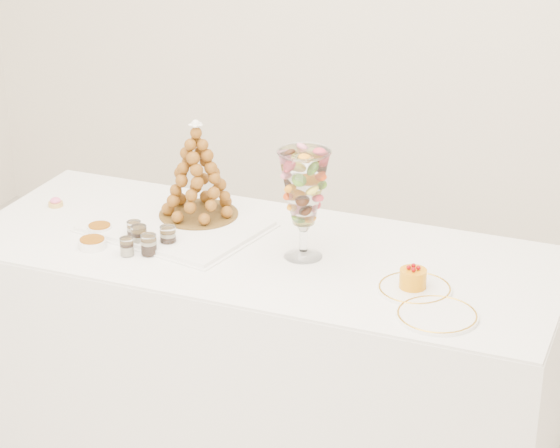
% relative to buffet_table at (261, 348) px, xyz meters
% --- Properties ---
extents(buffet_table, '(2.05, 0.85, 0.77)m').
position_rel_buffet_table_xyz_m(buffet_table, '(0.00, 0.00, 0.00)').
color(buffet_table, white).
rests_on(buffet_table, ground).
extents(lace_tray, '(0.64, 0.52, 0.02)m').
position_rel_buffet_table_xyz_m(lace_tray, '(-0.34, 0.04, 0.40)').
color(lace_tray, white).
rests_on(lace_tray, buffet_table).
extents(macaron_vase, '(0.17, 0.17, 0.37)m').
position_rel_buffet_table_xyz_m(macaron_vase, '(0.16, 0.00, 0.63)').
color(macaron_vase, white).
rests_on(macaron_vase, buffet_table).
extents(cake_plate, '(0.23, 0.23, 0.01)m').
position_rel_buffet_table_xyz_m(cake_plate, '(0.57, -0.09, 0.39)').
color(cake_plate, white).
rests_on(cake_plate, buffet_table).
extents(spare_plate, '(0.25, 0.25, 0.01)m').
position_rel_buffet_table_xyz_m(spare_plate, '(0.68, -0.24, 0.39)').
color(spare_plate, white).
rests_on(spare_plate, buffet_table).
extents(pink_tart, '(0.05, 0.05, 0.03)m').
position_rel_buffet_table_xyz_m(pink_tart, '(-0.85, 0.05, 0.40)').
color(pink_tart, tan).
rests_on(pink_tart, buffet_table).
extents(verrine_a, '(0.05, 0.05, 0.07)m').
position_rel_buffet_table_xyz_m(verrine_a, '(-0.43, -0.10, 0.42)').
color(verrine_a, white).
rests_on(verrine_a, buffet_table).
extents(verrine_b, '(0.07, 0.07, 0.07)m').
position_rel_buffet_table_xyz_m(verrine_b, '(-0.39, -0.14, 0.42)').
color(verrine_b, white).
rests_on(verrine_b, buffet_table).
extents(verrine_c, '(0.06, 0.06, 0.07)m').
position_rel_buffet_table_xyz_m(verrine_c, '(-0.29, -0.11, 0.42)').
color(verrine_c, white).
rests_on(verrine_c, buffet_table).
extents(verrine_d, '(0.05, 0.05, 0.06)m').
position_rel_buffet_table_xyz_m(verrine_d, '(-0.39, -0.22, 0.42)').
color(verrine_d, white).
rests_on(verrine_d, buffet_table).
extents(verrine_e, '(0.07, 0.07, 0.07)m').
position_rel_buffet_table_xyz_m(verrine_e, '(-0.32, -0.19, 0.42)').
color(verrine_e, white).
rests_on(verrine_e, buffet_table).
extents(ramekin_back, '(0.09, 0.09, 0.03)m').
position_rel_buffet_table_xyz_m(ramekin_back, '(-0.57, -0.10, 0.40)').
color(ramekin_back, white).
rests_on(ramekin_back, buffet_table).
extents(ramekin_front, '(0.09, 0.09, 0.03)m').
position_rel_buffet_table_xyz_m(ramekin_front, '(-0.53, -0.21, 0.40)').
color(ramekin_front, white).
rests_on(ramekin_front, buffet_table).
extents(croquembouche, '(0.28, 0.28, 0.36)m').
position_rel_buffet_table_xyz_m(croquembouche, '(-0.30, 0.14, 0.58)').
color(croquembouche, brown).
rests_on(croquembouche, lace_tray).
extents(mousse_cake, '(0.09, 0.09, 0.07)m').
position_rel_buffet_table_xyz_m(mousse_cake, '(0.56, -0.10, 0.43)').
color(mousse_cake, orange).
rests_on(mousse_cake, cake_plate).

